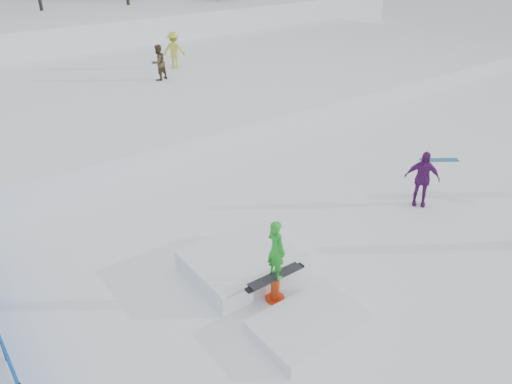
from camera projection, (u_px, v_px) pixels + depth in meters
ground at (287, 265)px, 12.71m from camera, size 120.00×120.00×0.00m
snow_berm at (2, 34)px, 33.39m from camera, size 60.00×14.00×2.40m
snow_midrise at (74, 97)px, 23.85m from camera, size 50.00×18.00×0.80m
walker_olive at (158, 63)px, 24.62m from camera, size 1.01×0.89×1.73m
walker_ygreen at (174, 50)px, 26.71m from camera, size 1.37×1.36×1.90m
spectator_purple at (422, 179)px, 15.09m from camera, size 0.99×1.08×1.77m
loose_board_teal at (439, 160)px, 18.37m from camera, size 1.31×1.03×0.03m
jib_rail_feature at (260, 276)px, 11.81m from camera, size 2.60×4.40×2.11m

